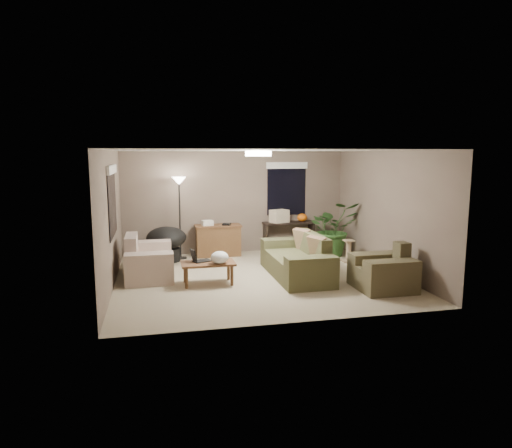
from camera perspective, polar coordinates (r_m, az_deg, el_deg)
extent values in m
plane|color=tan|center=(9.12, 0.28, -6.72)|extent=(5.50, 5.50, 0.00)
plane|color=white|center=(8.79, 0.29, 9.19)|extent=(5.50, 5.50, 0.00)
plane|color=#746355|center=(11.30, -2.55, 2.73)|extent=(5.50, 0.00, 5.50)
plane|color=#746355|center=(6.48, 5.21, -1.78)|extent=(5.50, 0.00, 5.50)
plane|color=#746355|center=(8.68, -17.70, 0.51)|extent=(0.00, 5.00, 5.00)
plane|color=#746355|center=(9.85, 16.08, 1.51)|extent=(0.00, 5.00, 5.00)
cube|color=brown|center=(9.22, 5.00, -5.23)|extent=(0.95, 1.48, 0.42)
cube|color=#46462A|center=(9.25, 7.19, -2.53)|extent=(0.22, 1.48, 0.43)
cube|color=#4C4C2D|center=(8.36, 6.92, -6.10)|extent=(0.95, 0.36, 0.60)
cube|color=#4B4C2D|center=(10.06, 3.42, -3.51)|extent=(0.95, 0.36, 0.60)
cube|color=#8C7251|center=(8.81, 7.78, -3.01)|extent=(0.38, 0.50, 0.47)
cube|color=#8C7251|center=(9.64, 5.93, -1.96)|extent=(0.39, 0.50, 0.47)
cube|color=#C0B4A4|center=(9.43, -13.13, -5.11)|extent=(0.90, 0.88, 0.42)
cube|color=#BCB0A0|center=(9.35, -15.31, -2.64)|extent=(0.22, 0.88, 0.43)
cube|color=beige|center=(8.81, -13.18, -5.49)|extent=(0.90, 0.36, 0.60)
cube|color=beige|center=(10.02, -13.13, -3.78)|extent=(0.90, 0.36, 0.60)
cube|color=brown|center=(8.64, 15.52, -6.48)|extent=(0.95, 0.28, 0.42)
cube|color=#47402A|center=(8.72, 17.75, -3.57)|extent=(0.22, 0.28, 0.43)
cube|color=brown|center=(8.35, 16.58, -6.42)|extent=(0.95, 0.36, 0.60)
cube|color=brown|center=(8.89, 14.57, -5.41)|extent=(0.95, 0.36, 0.60)
cube|color=brown|center=(8.64, -6.02, -4.91)|extent=(1.00, 0.55, 0.04)
cylinder|color=brown|center=(8.46, -8.68, -6.72)|extent=(0.06, 0.06, 0.38)
cylinder|color=brown|center=(8.56, -3.03, -6.46)|extent=(0.06, 0.06, 0.38)
cylinder|color=brown|center=(8.85, -8.87, -6.04)|extent=(0.06, 0.06, 0.38)
cylinder|color=brown|center=(8.94, -3.46, -5.80)|extent=(0.06, 0.06, 0.38)
cube|color=black|center=(8.72, -6.75, -4.60)|extent=(0.39, 0.33, 0.02)
cube|color=black|center=(8.68, -7.82, -3.87)|extent=(0.13, 0.24, 0.22)
ellipsoid|color=white|center=(8.49, -4.57, -4.19)|extent=(0.41, 0.39, 0.23)
cube|color=brown|center=(11.02, -4.75, -2.15)|extent=(1.05, 0.45, 0.71)
cube|color=brown|center=(10.96, -4.78, -0.23)|extent=(1.10, 0.50, 0.04)
cube|color=silver|center=(10.91, -6.08, 0.14)|extent=(0.28, 0.23, 0.12)
cube|color=black|center=(10.93, -3.71, -0.02)|extent=(0.25, 0.27, 0.04)
cube|color=black|center=(11.43, 4.12, 0.16)|extent=(1.30, 0.40, 0.04)
cube|color=black|center=(11.34, 1.19, -1.82)|extent=(0.05, 0.38, 0.71)
cube|color=black|center=(11.68, 6.92, -1.57)|extent=(0.05, 0.38, 0.71)
cube|color=black|center=(11.53, 4.09, -2.69)|extent=(1.25, 0.36, 0.03)
ellipsoid|color=orange|center=(11.52, 5.79, 0.81)|extent=(0.25, 0.25, 0.20)
cube|color=beige|center=(11.34, 2.92, 0.99)|extent=(0.50, 0.44, 0.31)
cylinder|color=black|center=(10.66, -11.08, -3.79)|extent=(0.60, 0.60, 0.30)
ellipsoid|color=black|center=(10.58, -11.14, -1.67)|extent=(1.17, 1.17, 0.50)
cylinder|color=black|center=(10.91, -9.37, -4.20)|extent=(0.28, 0.28, 0.02)
cylinder|color=black|center=(10.75, -9.48, 0.43)|extent=(0.04, 0.04, 1.78)
cone|color=white|center=(10.66, -9.61, 5.33)|extent=(0.32, 0.32, 0.18)
cylinder|color=white|center=(8.79, 0.29, 8.80)|extent=(0.50, 0.50, 0.10)
imported|color=#2D5923|center=(11.16, 9.58, -1.28)|extent=(1.18, 1.31, 1.03)
cube|color=tan|center=(10.67, 11.45, -4.52)|extent=(0.32, 0.32, 0.03)
cylinder|color=tan|center=(10.62, 11.49, -3.29)|extent=(0.12, 0.12, 0.44)
cube|color=tan|center=(10.58, 11.53, -2.04)|extent=(0.22, 0.22, 0.03)
cube|color=black|center=(8.94, -17.53, 2.68)|extent=(0.01, 1.50, 1.30)
cube|color=white|center=(8.90, -17.58, 6.53)|extent=(0.05, 1.56, 0.16)
cube|color=black|center=(11.56, 3.83, 4.34)|extent=(1.00, 0.01, 1.30)
cube|color=white|center=(11.51, 3.89, 7.31)|extent=(1.06, 0.05, 0.16)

